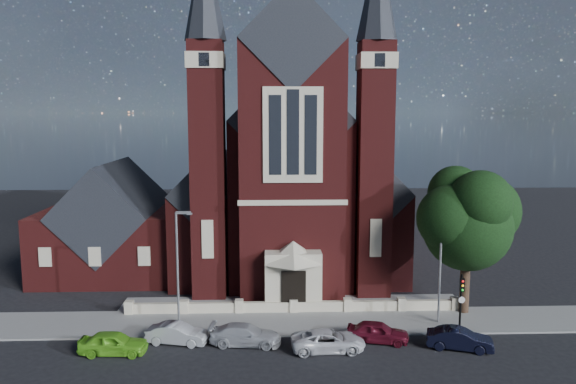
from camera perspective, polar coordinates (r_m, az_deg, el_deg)
The scene contains 16 objects.
ground at distance 50.33m, azimuth 0.13°, elevation -8.84°, with size 120.00×120.00×0.00m, color black.
pavement_strip at distance 40.40m, azimuth 0.70°, elevation -13.15°, with size 60.00×5.00×0.12m, color gray.
forecourt_paving at distance 44.15m, azimuth 0.45°, elevation -11.28°, with size 26.00×3.00×0.14m, color gray.
forecourt_wall at distance 42.27m, azimuth 0.57°, elevation -12.18°, with size 24.00×0.40×0.90m, color beige.
church at distance 56.47m, azimuth -0.17°, elevation 1.50°, with size 20.01×34.90×29.20m.
parish_hall at distance 54.12m, azimuth -17.21°, elevation -3.63°, with size 12.00×12.20×10.24m.
street_tree at distance 42.12m, azimuth 18.04°, elevation -2.82°, with size 6.40×6.60×10.70m.
street_lamp_left at distance 38.94m, azimuth -11.05°, elevation -7.01°, with size 1.16×0.22×8.09m.
street_lamp_right at distance 40.25m, azimuth 15.35°, elevation -6.65°, with size 1.16×0.22×8.09m.
traffic_signal at distance 39.65m, azimuth 17.20°, elevation -9.98°, with size 0.28×0.42×4.00m.
car_lime_van at distance 36.95m, azimuth -17.32°, elevation -14.44°, with size 1.66×4.13×1.41m, color #68C026.
car_silver_a at distance 37.54m, azimuth -11.18°, elevation -13.94°, with size 1.38×3.95×1.30m, color #9B9FA2.
car_silver_b at distance 36.78m, azimuth -4.35°, elevation -14.26°, with size 1.85×4.55×1.32m, color #A4A6AB.
car_white_suv at distance 35.96m, azimuth 4.10°, elevation -14.83°, with size 2.12×4.60×1.28m, color white.
car_dark_red at distance 37.54m, azimuth 9.10°, elevation -13.85°, with size 1.59×3.95×1.35m, color #5A0F1E.
car_navy at distance 37.60m, azimuth 17.05°, elevation -14.09°, with size 1.41×4.03×1.33m, color black.
Camera 1 is at (-1.79, -33.14, 14.59)m, focal length 35.00 mm.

